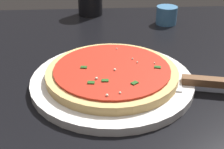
{
  "coord_description": "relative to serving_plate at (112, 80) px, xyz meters",
  "views": [
    {
      "loc": [
        0.49,
        -0.01,
        1.02
      ],
      "look_at": [
        0.01,
        0.02,
        0.75
      ],
      "focal_mm": 47.03,
      "sensor_mm": 36.0,
      "label": 1
    }
  ],
  "objects": [
    {
      "name": "restaurant_table",
      "position": [
        -0.01,
        -0.02,
        -0.13
      ],
      "size": [
        0.99,
        0.94,
        0.73
      ],
      "color": "black",
      "rests_on": "ground_plane"
    },
    {
      "name": "serving_plate",
      "position": [
        0.0,
        0.0,
        0.0
      ],
      "size": [
        0.31,
        0.31,
        0.01
      ],
      "primitive_type": "cylinder",
      "color": "white",
      "rests_on": "restaurant_table"
    },
    {
      "name": "pizza",
      "position": [
        0.0,
        0.0,
        0.02
      ],
      "size": [
        0.25,
        0.25,
        0.02
      ],
      "color": "#DBB26B",
      "rests_on": "serving_plate"
    },
    {
      "name": "pizza_server",
      "position": [
        0.04,
        0.15,
        0.01
      ],
      "size": [
        0.09,
        0.22,
        0.01
      ],
      "color": "silver",
      "rests_on": "serving_plate"
    },
    {
      "name": "cup_small_sauce",
      "position": [
        -0.33,
        0.18,
        0.02
      ],
      "size": [
        0.06,
        0.06,
        0.05
      ],
      "primitive_type": "cylinder",
      "color": "teal",
      "rests_on": "restaurant_table"
    }
  ]
}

